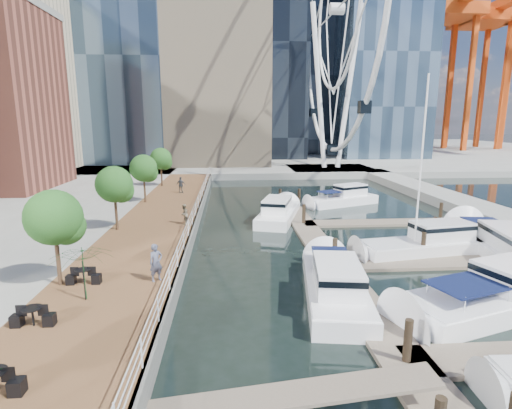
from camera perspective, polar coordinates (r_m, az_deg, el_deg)
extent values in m
plane|color=black|center=(17.20, 8.05, -18.51)|extent=(520.00, 520.00, 0.00)
cube|color=brown|center=(31.14, -14.38, -3.78)|extent=(6.00, 60.00, 1.00)
cube|color=#595954|center=(30.73, -8.86, -3.75)|extent=(0.25, 60.00, 1.00)
cube|color=gray|center=(116.84, -2.31, 7.74)|extent=(200.00, 114.00, 1.00)
cube|color=gray|center=(42.42, 29.48, -0.86)|extent=(4.00, 60.00, 1.00)
cube|color=gray|center=(69.20, 10.62, 4.79)|extent=(14.00, 12.00, 1.00)
cube|color=#6D6051|center=(26.71, 9.99, -7.08)|extent=(2.00, 32.00, 0.20)
cube|color=#6D6051|center=(27.03, 23.59, -7.68)|extent=(12.00, 2.00, 0.20)
cube|color=#6D6051|center=(35.79, 16.30, -2.54)|extent=(12.00, 2.00, 0.20)
cube|color=#BCAD8E|center=(72.61, -31.89, 15.07)|extent=(14.00, 16.00, 28.00)
cylinder|color=white|center=(68.35, 8.95, 16.11)|extent=(0.80, 0.80, 26.00)
cylinder|color=white|center=(69.60, 13.12, 15.87)|extent=(0.80, 0.80, 26.00)
torus|color=white|center=(70.88, 11.47, 25.71)|extent=(0.70, 44.70, 44.70)
cylinder|color=#3F2B1C|center=(21.21, -26.41, -7.18)|extent=(0.20, 0.20, 2.40)
sphere|color=#265B1E|center=(20.67, -26.94, -1.65)|extent=(2.60, 2.60, 2.60)
cylinder|color=#3F2B1C|center=(30.34, -19.34, -1.18)|extent=(0.20, 0.20, 2.40)
sphere|color=#265B1E|center=(29.96, -19.61, 2.74)|extent=(2.60, 2.60, 2.60)
cylinder|color=#3F2B1C|center=(39.88, -15.61, 2.02)|extent=(0.20, 0.20, 2.40)
sphere|color=#265B1E|center=(39.60, -15.78, 5.02)|extent=(2.60, 2.60, 2.60)
cylinder|color=#3F2B1C|center=(49.61, -13.33, 3.97)|extent=(0.20, 0.20, 2.40)
sphere|color=#265B1E|center=(49.38, -13.44, 6.39)|extent=(2.60, 2.60, 2.60)
imported|color=#464A5E|center=(20.15, -14.10, -8.05)|extent=(0.81, 0.76, 1.87)
imported|color=#7D6F56|center=(30.64, -10.24, -1.38)|extent=(0.77, 0.88, 1.56)
imported|color=#363B44|center=(44.32, -10.67, 2.77)|extent=(1.10, 0.68, 1.75)
imported|color=#103B16|center=(18.97, -23.44, -9.12)|extent=(3.00, 3.04, 2.38)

